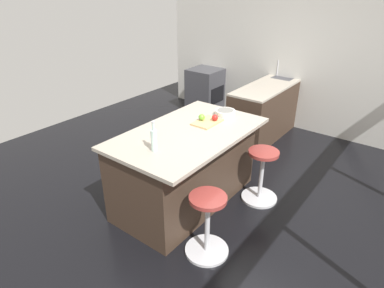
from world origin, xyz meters
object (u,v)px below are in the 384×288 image
kitchen_island (185,166)px  apple_red (215,118)px  cutting_board (207,122)px  apple_green (202,117)px  stool_middle (207,227)px  stool_by_window (261,177)px  water_bottle (154,139)px  fruit_bowl (225,113)px  oven_range (205,90)px

kitchen_island → apple_red: 0.67m
cutting_board → apple_green: 0.09m
kitchen_island → stool_middle: size_ratio=2.70×
stool_by_window → water_bottle: 1.51m
kitchen_island → water_bottle: 0.82m
kitchen_island → stool_middle: 0.93m
stool_by_window → kitchen_island: bearing=-51.7°
cutting_board → apple_red: size_ratio=4.81×
stool_middle → apple_green: (-0.88, -0.72, 0.68)m
apple_green → fruit_bowl: apple_green is taller
kitchen_island → water_bottle: size_ratio=5.78×
stool_by_window → stool_middle: (1.14, 0.00, 0.00)m
oven_range → kitchen_island: kitchen_island is taller
fruit_bowl → water_bottle: bearing=-2.4°
apple_red → fruit_bowl: apple_red is taller
stool_middle → cutting_board: (-0.90, -0.65, 0.63)m
stool_by_window → stool_middle: same height
stool_by_window → fruit_bowl: bearing=-98.4°
stool_by_window → cutting_board: cutting_board is taller
apple_green → water_bottle: 0.89m
stool_by_window → cutting_board: (0.24, -0.65, 0.63)m
oven_range → apple_green: 2.94m
kitchen_island → apple_red: (-0.40, 0.13, 0.52)m
oven_range → apple_red: apple_red is taller
apple_green → stool_middle: bearing=39.1°
stool_middle → apple_red: (-0.97, -0.59, 0.68)m
kitchen_island → water_bottle: water_bottle is taller
stool_middle → cutting_board: 1.28m
stool_middle → stool_by_window: bearing=180.0°
water_bottle → stool_middle: bearing=89.7°
water_bottle → fruit_bowl: bearing=177.6°
oven_range → water_bottle: water_bottle is taller
stool_middle → apple_red: size_ratio=8.94×
oven_range → water_bottle: 3.73m
oven_range → stool_middle: (3.27, 2.35, -0.12)m
oven_range → stool_by_window: (2.13, 2.35, -0.12)m
water_bottle → oven_range: bearing=-152.6°
oven_range → water_bottle: bearing=27.4°
apple_green → stool_by_window: bearing=109.3°
kitchen_island → cutting_board: 0.58m
water_bottle → cutting_board: bearing=179.4°
stool_by_window → apple_red: bearing=-74.4°
apple_red → water_bottle: (0.97, -0.07, 0.07)m
oven_range → fruit_bowl: size_ratio=3.45×
stool_by_window → water_bottle: (1.13, -0.66, 0.75)m
apple_red → apple_green: apple_green is taller
stool_by_window → cutting_board: bearing=-69.9°
apple_green → water_bottle: bearing=4.0°
kitchen_island → cutting_board: cutting_board is taller
water_bottle → fruit_bowl: water_bottle is taller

